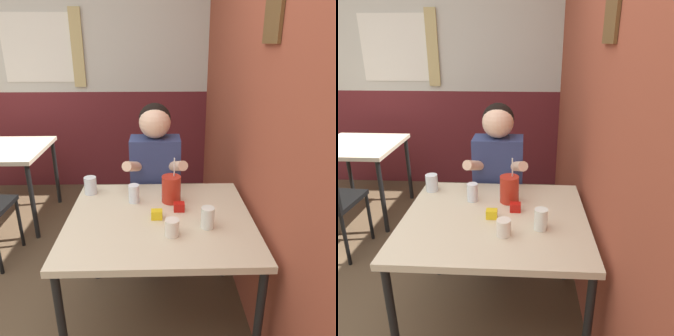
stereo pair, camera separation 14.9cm
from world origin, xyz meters
TOP-DOWN VIEW (x-y plane):
  - brick_wall_right at (1.39, 1.25)m, footprint 0.08×4.51m
  - back_wall at (-0.01, 2.54)m, footprint 5.72×0.09m
  - main_table at (0.82, 0.42)m, footprint 1.00×0.88m
  - background_table at (-0.58, 1.71)m, footprint 0.74×0.76m
  - person_seated at (0.80, 0.99)m, footprint 0.42×0.41m
  - cocktail_pitcher at (0.89, 0.61)m, footprint 0.11×0.11m
  - glass_near_pitcher at (0.67, 0.61)m, footprint 0.06×0.06m
  - glass_center at (1.07, 0.31)m, footprint 0.07×0.07m
  - glass_far_side at (0.88, 0.24)m, footprint 0.07×0.07m
  - glass_by_brick at (0.40, 0.73)m, footprint 0.08×0.08m
  - condiment_ketchup at (0.93, 0.49)m, footprint 0.06×0.04m
  - condiment_mustard at (0.81, 0.41)m, footprint 0.06×0.04m

SIDE VIEW (x-z plane):
  - background_table at x=-0.58m, z-range 0.28..1.00m
  - person_seated at x=0.80m, z-range 0.04..1.28m
  - main_table at x=0.82m, z-range 0.30..1.02m
  - condiment_ketchup at x=0.93m, z-range 0.72..0.77m
  - condiment_mustard at x=0.81m, z-range 0.72..0.77m
  - glass_far_side at x=0.88m, z-range 0.72..0.81m
  - glass_by_brick at x=0.40m, z-range 0.72..0.83m
  - glass_near_pitcher at x=0.67m, z-range 0.72..0.83m
  - glass_center at x=1.07m, z-range 0.72..0.83m
  - cocktail_pitcher at x=0.89m, z-range 0.66..0.94m
  - brick_wall_right at x=1.39m, z-range 0.00..2.70m
  - back_wall at x=-0.01m, z-range 0.01..2.71m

